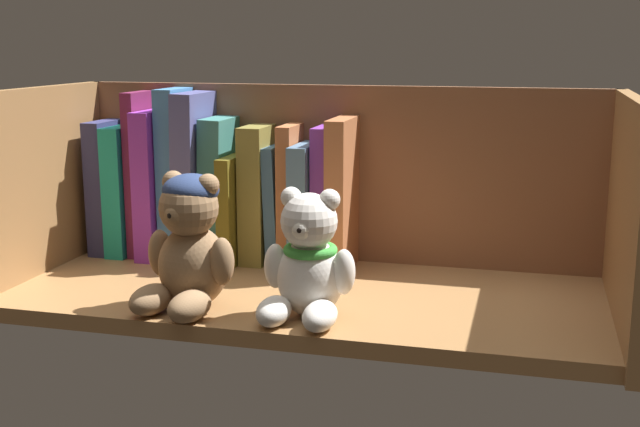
# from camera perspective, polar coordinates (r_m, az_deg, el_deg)

# --- Properties ---
(shelf_board) EXTENTS (0.75, 0.32, 0.02)m
(shelf_board) POSITION_cam_1_polar(r_m,az_deg,el_deg) (1.06, -1.00, -5.95)
(shelf_board) COLOR #9E7042
(shelf_board) RESTS_ON ground
(shelf_back_panel) EXTENTS (0.77, 0.01, 0.27)m
(shelf_back_panel) POSITION_cam_1_polar(r_m,az_deg,el_deg) (1.18, 1.16, 2.33)
(shelf_back_panel) COLOR brown
(shelf_back_panel) RESTS_ON ground
(shelf_side_panel_left) EXTENTS (0.02, 0.34, 0.27)m
(shelf_side_panel_left) POSITION_cam_1_polar(r_m,az_deg,el_deg) (1.18, -19.09, 1.69)
(shelf_side_panel_left) COLOR #9E7042
(shelf_side_panel_left) RESTS_ON ground
(shelf_side_panel_right) EXTENTS (0.02, 0.34, 0.27)m
(shelf_side_panel_right) POSITION_cam_1_polar(r_m,az_deg,el_deg) (0.99, 20.69, -0.32)
(shelf_side_panel_right) COLOR #9E7042
(shelf_side_panel_right) RESTS_ON ground
(book_0) EXTENTS (0.03, 0.11, 0.20)m
(book_0) POSITION_cam_1_polar(r_m,az_deg,el_deg) (1.28, -14.42, 1.91)
(book_0) COLOR navy
(book_0) RESTS_ON shelf_board
(book_1) EXTENTS (0.03, 0.12, 0.19)m
(book_1) POSITION_cam_1_polar(r_m,az_deg,el_deg) (1.27, -13.19, 1.71)
(book_1) COLOR teal
(book_1) RESTS_ON shelf_board
(book_2) EXTENTS (0.02, 0.10, 0.24)m
(book_2) POSITION_cam_1_polar(r_m,az_deg,el_deg) (1.25, -12.17, 2.80)
(book_2) COLOR #712047
(book_2) RESTS_ON shelf_board
(book_3) EXTENTS (0.03, 0.14, 0.22)m
(book_3) POSITION_cam_1_polar(r_m,az_deg,el_deg) (1.24, -11.07, 2.17)
(book_3) COLOR purple
(book_3) RESTS_ON shelf_board
(book_4) EXTENTS (0.03, 0.11, 0.25)m
(book_4) POSITION_cam_1_polar(r_m,az_deg,el_deg) (1.22, -9.79, 2.84)
(book_4) COLOR #498AC6
(book_4) RESTS_ON shelf_board
(book_5) EXTENTS (0.04, 0.14, 0.24)m
(book_5) POSITION_cam_1_polar(r_m,az_deg,el_deg) (1.21, -8.40, 2.69)
(book_5) COLOR #525593
(book_5) RESTS_ON shelf_board
(book_6) EXTENTS (0.04, 0.11, 0.21)m
(book_6) POSITION_cam_1_polar(r_m,az_deg,el_deg) (1.20, -6.87, 1.78)
(book_6) COLOR #397971
(book_6) RESTS_ON shelf_board
(book_7) EXTENTS (0.02, 0.15, 0.16)m
(book_7) POSITION_cam_1_polar(r_m,az_deg,el_deg) (1.20, -5.57, 0.50)
(book_7) COLOR brown
(book_7) RESTS_ON shelf_board
(book_8) EXTENTS (0.03, 0.10, 0.20)m
(book_8) POSITION_cam_1_polar(r_m,az_deg,el_deg) (1.18, -4.25, 1.41)
(book_8) COLOR olive
(book_8) RESTS_ON shelf_board
(book_9) EXTENTS (0.02, 0.09, 0.17)m
(book_9) POSITION_cam_1_polar(r_m,az_deg,el_deg) (1.18, -2.95, 0.68)
(book_9) COLOR #3B5F80
(book_9) RESTS_ON shelf_board
(book_10) EXTENTS (0.02, 0.09, 0.20)m
(book_10) POSITION_cam_1_polar(r_m,az_deg,el_deg) (1.17, -1.98, 1.36)
(book_10) COLOR #BA6A3D
(book_10) RESTS_ON shelf_board
(book_11) EXTENTS (0.03, 0.14, 0.18)m
(book_11) POSITION_cam_1_polar(r_m,az_deg,el_deg) (1.16, -0.76, 0.70)
(book_11) COLOR slate
(book_11) RESTS_ON shelf_board
(book_12) EXTENTS (0.02, 0.11, 0.20)m
(book_12) POSITION_cam_1_polar(r_m,az_deg,el_deg) (1.15, 0.52, 1.25)
(book_12) COLOR purple
(book_12) RESTS_ON shelf_board
(book_13) EXTENTS (0.03, 0.15, 0.21)m
(book_13) POSITION_cam_1_polar(r_m,az_deg,el_deg) (1.15, 1.82, 1.49)
(book_13) COLOR #B2683E
(book_13) RESTS_ON shelf_board
(teddy_bear_larger) EXTENTS (0.12, 0.13, 0.16)m
(teddy_bear_larger) POSITION_cam_1_polar(r_m,az_deg,el_deg) (0.98, -9.18, -2.19)
(teddy_bear_larger) COLOR #93704C
(teddy_bear_larger) RESTS_ON shelf_board
(teddy_bear_smaller) EXTENTS (0.11, 0.11, 0.15)m
(teddy_bear_smaller) POSITION_cam_1_polar(r_m,az_deg,el_deg) (0.94, -0.83, -3.53)
(teddy_bear_smaller) COLOR white
(teddy_bear_smaller) RESTS_ON shelf_board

